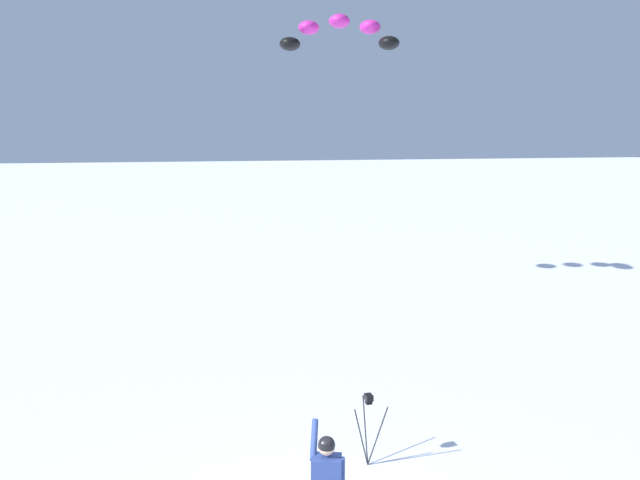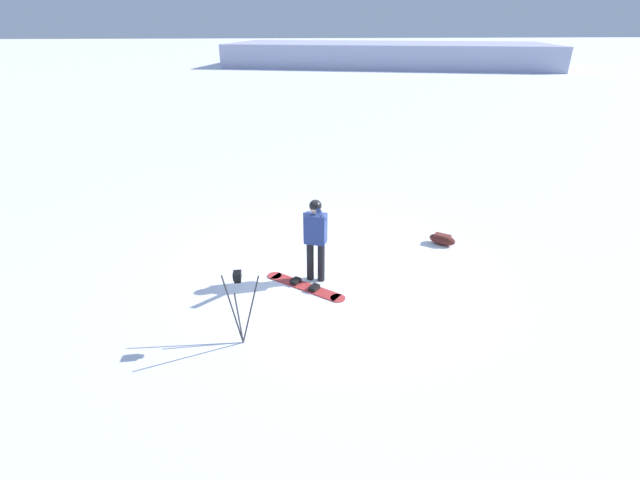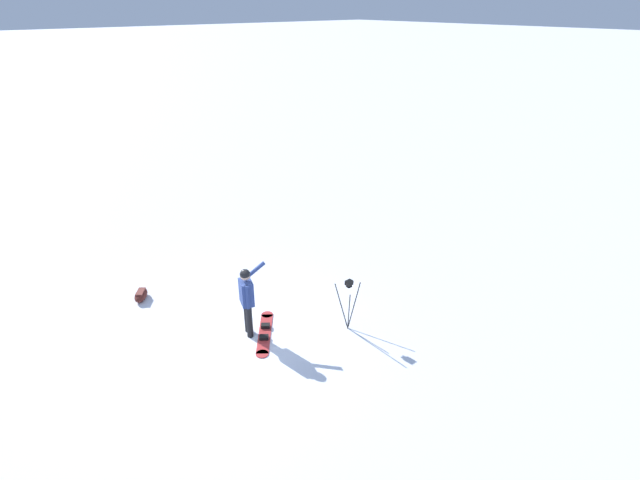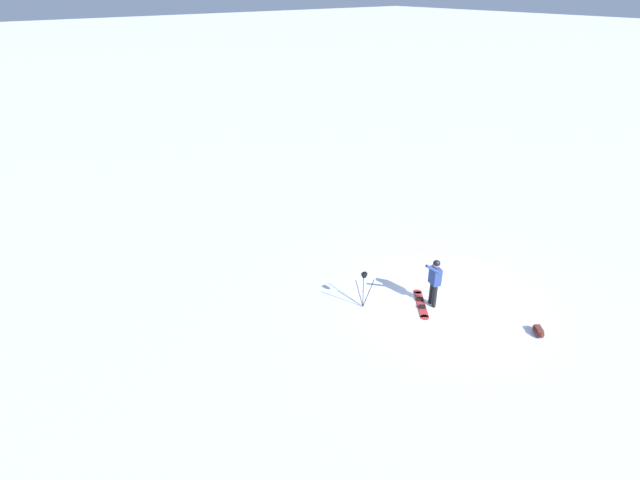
# 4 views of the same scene
# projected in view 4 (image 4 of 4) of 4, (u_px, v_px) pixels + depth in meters

# --- Properties ---
(ground_plane) EXTENTS (300.00, 300.00, 0.00)m
(ground_plane) POSITION_uv_depth(u_px,v_px,m) (447.00, 302.00, 16.82)
(ground_plane) COLOR white
(snowboarder) EXTENTS (0.46, 0.74, 1.70)m
(snowboarder) POSITION_uv_depth(u_px,v_px,m) (435.00, 278.00, 16.23)
(snowboarder) COLOR black
(snowboarder) RESTS_ON ground_plane
(snowboard) EXTENTS (1.44, 1.21, 0.10)m
(snowboard) POSITION_uv_depth(u_px,v_px,m) (421.00, 304.00, 16.70)
(snowboard) COLOR #B23333
(snowboard) RESTS_ON ground_plane
(gear_bag_large) EXTENTS (0.64, 0.59, 0.24)m
(gear_bag_large) POSITION_uv_depth(u_px,v_px,m) (538.00, 331.00, 15.24)
(gear_bag_large) COLOR #4C1E19
(gear_bag_large) RESTS_ON ground_plane
(camera_tripod) EXTENTS (0.59, 0.57, 1.29)m
(camera_tripod) POSITION_uv_depth(u_px,v_px,m) (364.00, 283.00, 16.18)
(camera_tripod) COLOR #262628
(camera_tripod) RESTS_ON ground_plane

